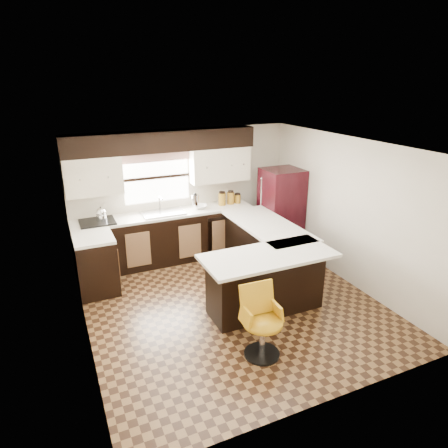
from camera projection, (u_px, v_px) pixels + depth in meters
name	position (u px, v px, depth m)	size (l,w,h in m)	color
floor	(232.00, 303.00, 6.12)	(4.40, 4.40, 0.00)	#49301A
ceiling	(233.00, 147.00, 5.29)	(4.40, 4.40, 0.00)	silver
wall_back	(183.00, 193.00, 7.59)	(4.40, 4.40, 0.00)	beige
wall_front	(330.00, 306.00, 3.83)	(4.40, 4.40, 0.00)	beige
wall_left	(78.00, 256.00, 4.90)	(4.40, 4.40, 0.00)	beige
wall_right	(348.00, 212.00, 6.51)	(4.40, 4.40, 0.00)	beige
base_cab_back	(167.00, 238.00, 7.42)	(3.30, 0.60, 0.90)	black
base_cab_left	(96.00, 265.00, 6.35)	(0.60, 0.70, 0.90)	black
counter_back	(165.00, 214.00, 7.26)	(3.30, 0.60, 0.04)	silver
counter_left	(93.00, 238.00, 6.19)	(0.60, 0.70, 0.04)	silver
soffit	(162.00, 141.00, 6.94)	(3.40, 0.35, 0.36)	black
upper_cab_left	(93.00, 176.00, 6.64)	(0.94, 0.35, 0.64)	beige
upper_cab_right	(219.00, 164.00, 7.52)	(1.14, 0.35, 0.64)	beige
window_pane	(157.00, 177.00, 7.26)	(1.20, 0.02, 0.90)	white
valance	(156.00, 156.00, 7.09)	(1.30, 0.06, 0.18)	#D19B93
sink	(163.00, 213.00, 7.21)	(0.75, 0.45, 0.03)	#B2B2B7
dishwasher	(222.00, 236.00, 7.57)	(0.58, 0.03, 0.78)	black
cooktop	(97.00, 222.00, 6.77)	(0.58, 0.50, 0.03)	black
peninsula_long	(264.00, 252.00, 6.85)	(0.60, 1.95, 0.90)	black
peninsula_return	(265.00, 283.00, 5.81)	(1.65, 0.60, 0.90)	black
counter_pen_long	(267.00, 225.00, 6.70)	(0.84, 1.95, 0.04)	silver
counter_pen_return	(269.00, 256.00, 5.56)	(1.89, 0.84, 0.04)	silver
refrigerator	(281.00, 211.00, 7.74)	(0.71, 0.68, 1.65)	black
bar_chair	(263.00, 324.00, 4.84)	(0.49, 0.49, 0.91)	#BD8510
kettle	(101.00, 214.00, 6.75)	(0.18, 0.18, 0.24)	silver
percolator	(195.00, 202.00, 7.43)	(0.13, 0.13, 0.27)	silver
mixing_bowl	(200.00, 207.00, 7.50)	(0.26, 0.26, 0.06)	white
canister_large	(222.00, 199.00, 7.66)	(0.14, 0.14, 0.24)	olive
canister_med	(231.00, 198.00, 7.73)	(0.13, 0.13, 0.23)	olive
canister_small	(237.00, 199.00, 7.80)	(0.13, 0.13, 0.17)	olive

